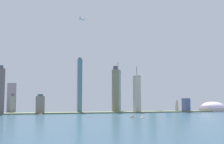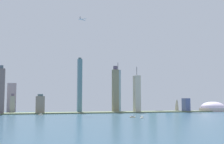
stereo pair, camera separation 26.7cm
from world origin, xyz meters
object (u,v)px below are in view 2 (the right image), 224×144
at_px(skyscraper_1, 80,86).
at_px(skyscraper_0, 137,94).
at_px(boat_2, 41,115).
at_px(skyscraper_5, 153,92).
at_px(skyscraper_6, 169,105).
at_px(skyscraper_4, 181,97).
at_px(boat_1, 142,118).
at_px(airplane, 83,20).
at_px(observation_tower, 176,63).
at_px(boat_3, 132,117).
at_px(skyscraper_11, 118,91).
at_px(skyscraper_3, 186,105).
at_px(stadium_dome, 211,108).
at_px(skyscraper_7, 12,104).
at_px(skyscraper_10, 12,98).
at_px(skyscraper_2, 40,105).
at_px(skyscraper_9, 115,90).

bearing_deg(skyscraper_1, skyscraper_0, -14.39).
bearing_deg(boat_2, skyscraper_0, 179.89).
relative_size(skyscraper_5, skyscraper_6, 2.35).
relative_size(skyscraper_4, boat_1, 6.50).
bearing_deg(airplane, observation_tower, -24.83).
bearing_deg(boat_3, skyscraper_5, -100.10).
distance_m(boat_2, boat_3, 247.73).
xyz_separation_m(skyscraper_0, boat_3, (-105.52, -230.90, -54.87)).
distance_m(skyscraper_11, boat_3, 314.78).
bearing_deg(skyscraper_11, skyscraper_3, -16.51).
relative_size(stadium_dome, skyscraper_7, 1.83).
bearing_deg(airplane, boat_1, -109.41).
relative_size(skyscraper_3, boat_3, 3.53).
bearing_deg(boat_1, skyscraper_1, 49.62).
distance_m(skyscraper_5, skyscraper_7, 457.96).
bearing_deg(skyscraper_6, skyscraper_10, -178.40).
bearing_deg(stadium_dome, skyscraper_7, 177.20).
bearing_deg(boat_1, boat_3, 49.42).
relative_size(skyscraper_1, skyscraper_7, 2.94).
bearing_deg(observation_tower, skyscraper_2, -174.53).
distance_m(stadium_dome, skyscraper_4, 105.21).
height_order(skyscraper_4, boat_3, skyscraper_4).
bearing_deg(skyscraper_9, stadium_dome, 0.44).
bearing_deg(airplane, skyscraper_11, -1.40).
height_order(stadium_dome, boat_1, stadium_dome).
bearing_deg(skyscraper_11, airplane, -141.79).
distance_m(skyscraper_5, skyscraper_10, 459.57).
height_order(skyscraper_5, skyscraper_6, skyscraper_5).
relative_size(observation_tower, skyscraper_6, 6.31).
height_order(skyscraper_10, boat_3, skyscraper_10).
height_order(stadium_dome, skyscraper_7, skyscraper_7).
height_order(boat_1, boat_2, boat_1).
height_order(skyscraper_5, skyscraper_10, skyscraper_5).
height_order(observation_tower, skyscraper_10, observation_tower).
bearing_deg(boat_2, skyscraper_3, 176.01).
distance_m(skyscraper_6, boat_2, 499.39).
height_order(skyscraper_7, boat_2, skyscraper_7).
distance_m(skyscraper_3, airplane, 430.05).
bearing_deg(airplane, stadium_dome, -30.75).
bearing_deg(observation_tower, skyscraper_6, 81.47).
bearing_deg(stadium_dome, skyscraper_10, 173.29).
distance_m(stadium_dome, skyscraper_3, 111.51).
bearing_deg(skyscraper_9, skyscraper_0, -23.90).
relative_size(skyscraper_4, skyscraper_9, 0.69).
relative_size(skyscraper_6, boat_2, 4.65).
relative_size(observation_tower, boat_3, 28.81).
distance_m(skyscraper_0, skyscraper_2, 288.54).
relative_size(stadium_dome, skyscraper_5, 0.78).
height_order(skyscraper_2, skyscraper_10, skyscraper_10).
distance_m(skyscraper_9, airplane, 238.51).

